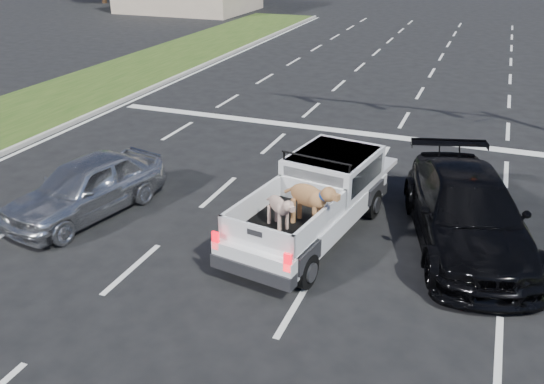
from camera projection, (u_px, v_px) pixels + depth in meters
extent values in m
plane|color=black|center=(209.00, 286.00, 11.07)|extent=(160.00, 160.00, 0.00)
cube|color=silver|center=(145.00, 150.00, 17.88)|extent=(0.12, 60.00, 0.01)
cube|color=silver|center=(249.00, 165.00, 16.73)|extent=(0.12, 60.00, 0.01)
cube|color=silver|center=(367.00, 183.00, 15.58)|extent=(0.12, 60.00, 0.01)
cube|color=silver|center=(505.00, 203.00, 14.43)|extent=(0.12, 60.00, 0.01)
cube|color=silver|center=(53.00, 136.00, 19.04)|extent=(0.15, 60.00, 0.01)
cube|color=silver|center=(343.00, 131.00, 19.54)|extent=(17.00, 0.45, 0.01)
cube|color=#A09C93|center=(47.00, 134.00, 19.10)|extent=(0.15, 60.00, 0.14)
cylinder|color=black|center=(235.00, 249.00, 11.67)|extent=(0.37, 0.73, 0.70)
cylinder|color=black|center=(305.00, 271.00, 10.93)|extent=(0.37, 0.73, 0.70)
cylinder|color=black|center=(311.00, 189.00, 14.34)|extent=(0.37, 0.73, 0.70)
cylinder|color=black|center=(371.00, 203.00, 13.60)|extent=(0.37, 0.73, 0.70)
cube|color=silver|center=(310.00, 213.00, 12.56)|extent=(2.51, 5.09, 0.48)
cube|color=silver|center=(333.00, 169.00, 13.20)|extent=(2.01, 2.36, 0.79)
cube|color=black|center=(313.00, 184.00, 12.37)|extent=(1.41, 0.26, 0.57)
cylinder|color=black|center=(316.00, 158.00, 12.24)|extent=(1.64, 0.31, 0.05)
cube|color=black|center=(286.00, 225.00, 11.63)|extent=(1.99, 2.58, 0.06)
cube|color=silver|center=(253.00, 204.00, 11.88)|extent=(0.45, 2.33, 0.48)
cube|color=silver|center=(321.00, 222.00, 11.16)|extent=(0.45, 2.33, 0.48)
cube|color=silver|center=(256.00, 237.00, 10.63)|extent=(1.63, 0.34, 0.48)
cube|color=red|center=(216.00, 241.00, 10.92)|extent=(0.15, 0.08, 0.37)
cube|color=red|center=(288.00, 263.00, 10.20)|extent=(0.15, 0.08, 0.37)
cube|color=black|center=(253.00, 270.00, 10.79)|extent=(1.79, 0.56, 0.28)
imported|color=#B0B2B7|center=(86.00, 187.00, 13.62)|extent=(2.48, 4.38, 1.41)
imported|color=black|center=(467.00, 213.00, 12.20)|extent=(3.57, 5.79, 1.57)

